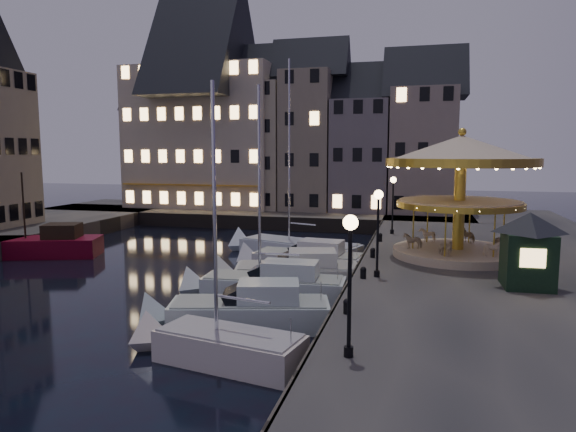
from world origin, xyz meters
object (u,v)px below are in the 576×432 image
(motorboat_a, at_px, (216,347))
(red_fishing_boat, at_px, (44,246))
(motorboat_c, at_px, (266,286))
(motorboat_d, at_px, (290,274))
(streetlamp_a, at_px, (350,265))
(motorboat_b, at_px, (240,313))
(streetlamp_c, at_px, (393,197))
(bollard_a, at_px, (347,306))
(bollard_c, at_px, (373,252))
(bollard_d, at_px, (380,237))
(motorboat_e, at_px, (302,260))
(motorboat_f, at_px, (292,249))
(ticket_kiosk, at_px, (529,237))
(streetlamp_b, at_px, (378,221))
(bollard_b, at_px, (363,272))
(carousel, at_px, (461,173))

(motorboat_a, xyz_separation_m, red_fishing_boat, (-18.66, 14.00, 0.17))
(motorboat_c, xyz_separation_m, motorboat_d, (0.53, 2.82, -0.04))
(streetlamp_a, height_order, motorboat_b, streetlamp_a)
(streetlamp_c, relative_size, bollard_a, 7.32)
(streetlamp_a, height_order, motorboat_c, motorboat_c)
(bollard_c, bearing_deg, bollard_d, 90.00)
(bollard_a, relative_size, motorboat_a, 0.06)
(bollard_a, xyz_separation_m, motorboat_e, (-4.39, 11.78, -0.96))
(motorboat_f, distance_m, ticket_kiosk, 16.92)
(streetlamp_a, xyz_separation_m, bollard_a, (-0.60, 4.00, -2.41))
(bollard_a, bearing_deg, streetlamp_b, 84.29)
(streetlamp_a, bearing_deg, red_fishing_boat, 146.45)
(bollard_b, bearing_deg, motorboat_f, 120.14)
(streetlamp_b, xyz_separation_m, motorboat_b, (-5.18, -4.97, -3.38))
(bollard_a, height_order, motorboat_f, motorboat_f)
(bollard_b, xyz_separation_m, ticket_kiosk, (7.16, 0.19, 1.95))
(bollard_c, xyz_separation_m, motorboat_f, (-6.02, 5.37, -1.07))
(bollard_a, xyz_separation_m, motorboat_a, (-4.22, -2.44, -1.07))
(streetlamp_c, xyz_separation_m, ticket_kiosk, (6.56, -13.81, -0.47))
(streetlamp_b, relative_size, motorboat_a, 0.41)
(motorboat_e, bearing_deg, bollard_b, -55.05)
(red_fishing_boat, bearing_deg, streetlamp_a, -33.55)
(streetlamp_a, relative_size, motorboat_a, 0.41)
(streetlamp_c, bearing_deg, red_fishing_boat, -161.33)
(motorboat_f, bearing_deg, motorboat_c, -83.27)
(motorboat_d, distance_m, motorboat_e, 3.62)
(bollard_b, relative_size, motorboat_b, 0.07)
(streetlamp_a, distance_m, streetlamp_b, 10.00)
(streetlamp_b, bearing_deg, red_fishing_boat, 166.66)
(motorboat_a, xyz_separation_m, motorboat_c, (-0.56, 7.77, 0.14))
(bollard_d, bearing_deg, streetlamp_c, 80.27)
(motorboat_d, bearing_deg, motorboat_c, -100.62)
(bollard_b, height_order, motorboat_a, motorboat_a)
(motorboat_c, distance_m, red_fishing_boat, 19.14)
(bollard_a, bearing_deg, motorboat_a, -149.98)
(motorboat_c, height_order, motorboat_f, motorboat_f)
(motorboat_c, bearing_deg, motorboat_b, -87.37)
(motorboat_e, xyz_separation_m, red_fishing_boat, (-18.49, -0.21, 0.06))
(motorboat_a, bearing_deg, motorboat_b, 95.93)
(motorboat_a, distance_m, ticket_kiosk, 14.30)
(bollard_d, xyz_separation_m, motorboat_e, (-4.39, -4.22, -0.96))
(carousel, bearing_deg, bollard_d, 139.07)
(streetlamp_a, relative_size, motorboat_b, 0.55)
(streetlamp_a, distance_m, bollard_c, 14.71)
(carousel, xyz_separation_m, ticket_kiosk, (2.49, -6.26, -2.54))
(bollard_a, bearing_deg, ticket_kiosk, 38.49)
(motorboat_b, xyz_separation_m, motorboat_e, (0.19, 10.75, 0.00))
(motorboat_f, bearing_deg, carousel, -20.12)
(ticket_kiosk, bearing_deg, motorboat_d, 167.79)
(bollard_b, distance_m, motorboat_d, 5.10)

